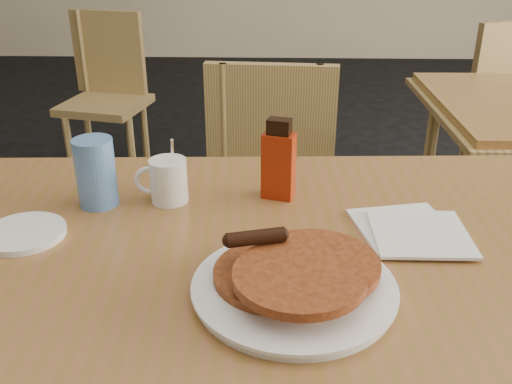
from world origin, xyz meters
TOP-DOWN VIEW (x-y plane):
  - main_table at (-0.03, 0.03)m, footprint 1.36×0.95m
  - chair_main_far at (-0.00, 0.75)m, footprint 0.43×0.43m
  - chair_wall_extra at (-0.86, 2.05)m, footprint 0.46×0.47m
  - pancake_plate at (0.04, -0.11)m, footprint 0.32×0.32m
  - coffee_mug at (-0.21, 0.21)m, footprint 0.11×0.08m
  - syrup_bottle at (0.02, 0.24)m, footprint 0.07×0.06m
  - napkin_stack at (0.26, 0.09)m, footprint 0.21×0.22m
  - blue_tumbler at (-0.35, 0.19)m, footprint 0.08×0.08m
  - side_saucer at (-0.45, 0.06)m, footprint 0.16×0.16m

SIDE VIEW (x-z plane):
  - chair_wall_extra at x=-0.86m, z-range 0.08..0.94m
  - chair_main_far at x=0.00m, z-range 0.09..0.98m
  - main_table at x=-0.03m, z-range 0.34..1.09m
  - napkin_stack at x=0.26m, z-range 0.75..0.76m
  - side_saucer at x=-0.45m, z-range 0.75..0.76m
  - pancake_plate at x=0.04m, z-range 0.73..0.82m
  - coffee_mug at x=-0.21m, z-range 0.73..0.87m
  - blue_tumbler at x=-0.35m, z-range 0.75..0.89m
  - syrup_bottle at x=0.02m, z-range 0.74..0.91m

